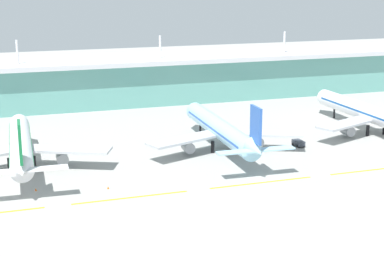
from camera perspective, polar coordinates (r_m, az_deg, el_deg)
ground_plane at (r=160.15m, az=7.10°, el=-4.70°), size 600.00×600.00×0.00m
terminal_building at (r=257.35m, az=-3.29°, el=4.72°), size 288.00×34.00×27.67m
airliner_near at (r=171.68m, az=-15.72°, el=-1.59°), size 48.76×60.51×18.90m
airliner_middle at (r=182.27m, az=2.76°, el=-0.17°), size 48.78×61.98×18.90m
airliner_far at (r=210.18m, az=16.66°, el=1.17°), size 48.80×72.04×18.90m
taxiway_stripe_mid_west at (r=146.33m, az=-5.74°, el=-6.48°), size 28.00×0.70×0.04m
taxiway_stripe_centre at (r=156.75m, az=6.51°, el=-5.09°), size 28.00×0.70×0.04m
taxiway_stripe_mid_east at (r=173.32m, az=16.78°, el=-3.73°), size 28.00×0.70×0.04m
pushback_tug at (r=190.92m, az=9.91°, el=-1.37°), size 2.60×4.45×1.85m
safety_cone_left_wingtip at (r=152.71m, az=-7.84°, el=-5.53°), size 0.56×0.56×0.70m
safety_cone_right_wingtip at (r=154.78m, az=-14.39°, el=-5.58°), size 0.56×0.56×0.70m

